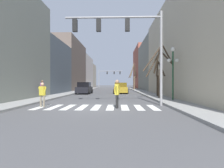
{
  "coord_description": "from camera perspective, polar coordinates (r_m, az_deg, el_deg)",
  "views": [
    {
      "loc": [
        1.32,
        -10.9,
        1.54
      ],
      "look_at": [
        0.12,
        29.92,
        1.35
      ],
      "focal_mm": 28.0,
      "sensor_mm": 36.0,
      "label": 1
    }
  ],
  "objects": [
    {
      "name": "street_tree_right_mid",
      "position": [
        17.22,
        15.65,
        3.36
      ],
      "size": [
        3.39,
        1.57,
        5.35
      ],
      "color": "#473828",
      "rests_on": "sidewalk_right"
    },
    {
      "name": "car_parked_left_far",
      "position": [
        26.95,
        2.81,
        -1.39
      ],
      "size": [
        2.21,
        4.88,
        1.62
      ],
      "rotation": [
        0.0,
        0.0,
        1.57
      ],
      "color": "#A38423",
      "rests_on": "ground_plane"
    },
    {
      "name": "street_tree_left_far",
      "position": [
        19.87,
        14.58,
        2.35
      ],
      "size": [
        1.73,
        1.96,
        4.55
      ],
      "color": "#473828",
      "rests_on": "sidewalk_right"
    },
    {
      "name": "car_driving_away_lane",
      "position": [
        40.48,
        2.04,
        -0.81
      ],
      "size": [
        1.98,
        4.25,
        1.68
      ],
      "rotation": [
        0.0,
        0.0,
        1.57
      ],
      "color": "black",
      "rests_on": "ground_plane"
    },
    {
      "name": "sidewalk_left",
      "position": [
        13.0,
        -30.75,
        -6.23
      ],
      "size": [
        2.01,
        90.0,
        0.15
      ],
      "color": "gray",
      "rests_on": "ground_plane"
    },
    {
      "name": "sidewalk_right",
      "position": [
        11.81,
        23.13,
        -6.87
      ],
      "size": [
        2.01,
        90.0,
        0.15
      ],
      "color": "gray",
      "rests_on": "ground_plane"
    },
    {
      "name": "pedestrian_crossing_street",
      "position": [
        18.64,
        -21.83,
        -0.96
      ],
      "size": [
        0.23,
        0.72,
        1.68
      ],
      "rotation": [
        0.0,
        0.0,
        4.68
      ],
      "color": "#7A705B",
      "rests_on": "sidewalk_left"
    },
    {
      "name": "pedestrian_waiting_at_curb",
      "position": [
        10.75,
        1.67,
        -2.43
      ],
      "size": [
        0.29,
        0.75,
        1.74
      ],
      "rotation": [
        0.0,
        0.0,
        1.4
      ],
      "color": "black",
      "rests_on": "ground_plane"
    },
    {
      "name": "building_row_left",
      "position": [
        36.49,
        -15.84,
        5.28
      ],
      "size": [
        6.0,
        61.01,
        10.41
      ],
      "color": "gray",
      "rests_on": "ground_plane"
    },
    {
      "name": "building_row_right",
      "position": [
        32.15,
        16.78,
        7.86
      ],
      "size": [
        6.0,
        53.02,
        13.3
      ],
      "color": "#BCB299",
      "rests_on": "ground_plane"
    },
    {
      "name": "crosswalk_stripes",
      "position": [
        11.28,
        -5.11,
        -7.56
      ],
      "size": [
        7.65,
        2.6,
        0.01
      ],
      "color": "white",
      "rests_on": "ground_plane"
    },
    {
      "name": "street_tree_left_near",
      "position": [
        40.79,
        7.1,
        2.43
      ],
      "size": [
        2.0,
        3.52,
        6.0
      ],
      "color": "brown",
      "rests_on": "sidewalk_right"
    },
    {
      "name": "traffic_signal_far",
      "position": [
        54.49,
        -1.32,
        3.13
      ],
      "size": [
        7.39,
        0.28,
        5.71
      ],
      "color": "gray",
      "rests_on": "ground_plane"
    },
    {
      "name": "traffic_signal_near",
      "position": [
        12.55,
        4.5,
        15.44
      ],
      "size": [
        6.73,
        0.28,
        6.5
      ],
      "color": "gray",
      "rests_on": "ground_plane"
    },
    {
      "name": "pedestrian_on_left_sidewalk",
      "position": [
        12.16,
        -21.79,
        -2.58
      ],
      "size": [
        0.66,
        0.33,
        1.59
      ],
      "rotation": [
        0.0,
        0.0,
        2.76
      ],
      "color": "#7A705B",
      "rests_on": "ground_plane"
    },
    {
      "name": "street_lamp_right_corner",
      "position": [
        15.36,
        19.27,
        6.58
      ],
      "size": [
        0.95,
        0.36,
        4.36
      ],
      "color": "#1E4C2D",
      "rests_on": "sidewalk_right"
    },
    {
      "name": "ground_plane",
      "position": [
        11.09,
        -5.23,
        -7.71
      ],
      "size": [
        240.0,
        240.0,
        0.0
      ],
      "primitive_type": "plane",
      "color": "#4C4C4F"
    },
    {
      "name": "car_parked_right_mid",
      "position": [
        25.77,
        -9.0,
        -1.41
      ],
      "size": [
        2.06,
        4.32,
        1.7
      ],
      "rotation": [
        0.0,
        0.0,
        1.57
      ],
      "color": "black",
      "rests_on": "ground_plane"
    }
  ]
}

